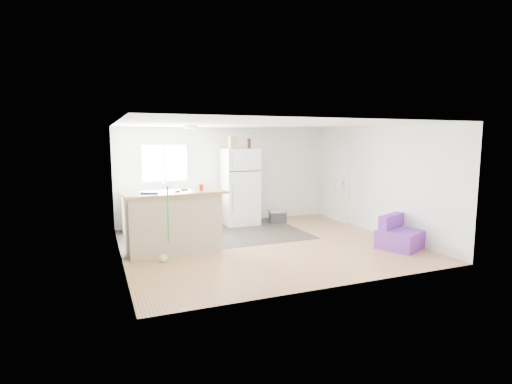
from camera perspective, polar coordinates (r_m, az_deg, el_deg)
room at (r=7.88m, az=1.39°, el=0.90°), size 5.51×5.01×2.41m
vinyl_zone at (r=9.01m, az=-6.11°, el=-6.03°), size 4.05×2.50×0.00m
window at (r=9.81m, az=-12.91°, el=4.08°), size 1.18×0.06×0.98m
interior_door at (r=10.57m, az=11.61°, el=1.45°), size 0.11×0.92×2.10m
ceiling_fixture at (r=8.60m, az=-9.31°, el=9.11°), size 0.30×0.30×0.07m
kitchen_cabinets at (r=9.63m, az=-12.83°, el=-2.55°), size 2.02×0.69×1.17m
peninsula at (r=7.61m, az=-11.64°, el=-4.21°), size 1.91×0.84×1.15m
refrigerator at (r=9.92m, az=-2.33°, el=0.78°), size 0.83×0.80×1.88m
cooler at (r=10.17m, az=3.11°, el=-3.49°), size 0.46×0.35×0.32m
purple_seat at (r=8.31m, az=19.73°, el=-5.99°), size 0.98×0.98×0.63m
cleaner_jug at (r=7.69m, az=-8.56°, el=-7.53°), size 0.13×0.09×0.28m
mop at (r=7.17m, az=-12.93°, el=-7.85°), size 0.24×0.38×1.35m
red_cup at (r=7.63m, az=-7.84°, el=0.68°), size 0.10×0.10×0.12m
blue_tray at (r=7.37m, az=-14.92°, el=-0.07°), size 0.34×0.29×0.04m
tool_a at (r=7.68m, az=-10.22°, el=0.33°), size 0.15×0.08×0.03m
tool_b at (r=7.43m, az=-11.17°, el=0.05°), size 0.10×0.05×0.03m
cardboard_box at (r=9.70m, az=-3.39°, el=7.07°), size 0.22×0.16×0.30m
bottle_left at (r=9.86m, az=-0.96°, el=6.95°), size 0.07×0.07×0.25m
bottle_right at (r=9.96m, az=-1.04°, el=6.95°), size 0.08×0.08×0.25m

